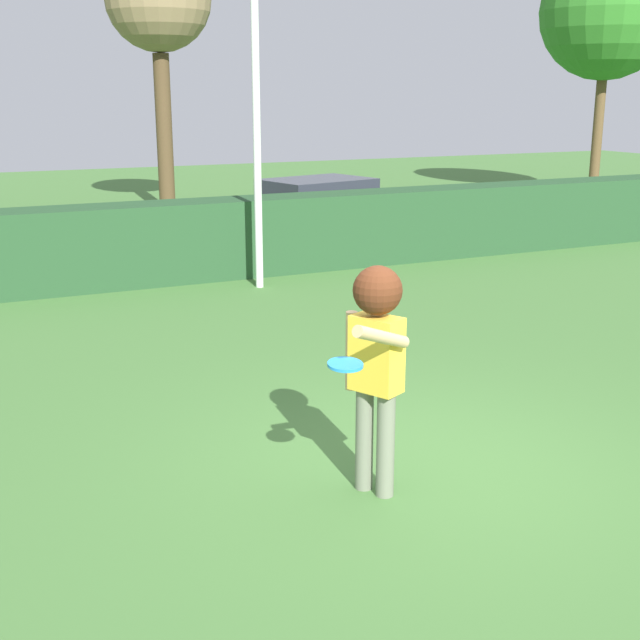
{
  "coord_description": "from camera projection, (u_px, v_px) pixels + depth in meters",
  "views": [
    {
      "loc": [
        -3.53,
        -5.52,
        3.03
      ],
      "look_at": [
        -0.58,
        0.78,
        1.15
      ],
      "focal_mm": 47.42,
      "sensor_mm": 36.0,
      "label": 1
    }
  ],
  "objects": [
    {
      "name": "ground_plane",
      "position": [
        422.0,
        467.0,
        7.06
      ],
      "size": [
        60.0,
        60.0,
        0.0
      ],
      "primitive_type": "plane",
      "color": "#447235"
    },
    {
      "name": "lamppost",
      "position": [
        256.0,
        88.0,
        12.78
      ],
      "size": [
        0.24,
        0.24,
        5.57
      ],
      "color": "silver",
      "rests_on": "ground"
    },
    {
      "name": "willow_tree",
      "position": [
        608.0,
        12.0,
        24.04
      ],
      "size": [
        3.84,
        3.84,
        7.19
      ],
      "color": "brown",
      "rests_on": "ground"
    },
    {
      "name": "hedge_row",
      "position": [
        167.0,
        242.0,
        13.86
      ],
      "size": [
        25.45,
        0.9,
        1.3
      ],
      "primitive_type": "cube",
      "color": "#234827",
      "rests_on": "ground"
    },
    {
      "name": "frisbee",
      "position": [
        345.0,
        365.0,
        5.94
      ],
      "size": [
        0.26,
        0.26,
        0.04
      ],
      "color": "#268CE5"
    },
    {
      "name": "person",
      "position": [
        376.0,
        348.0,
        6.32
      ],
      "size": [
        0.63,
        0.77,
        1.81
      ],
      "color": "slate",
      "rests_on": "ground"
    },
    {
      "name": "bare_elm_tree",
      "position": [
        158.0,
        2.0,
        20.66
      ],
      "size": [
        2.61,
        2.61,
        6.58
      ],
      "color": "#4F3C24",
      "rests_on": "ground"
    },
    {
      "name": "parked_car_black",
      "position": [
        317.0,
        205.0,
        18.11
      ],
      "size": [
        4.48,
        2.64,
        1.25
      ],
      "color": "black",
      "rests_on": "ground"
    }
  ]
}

